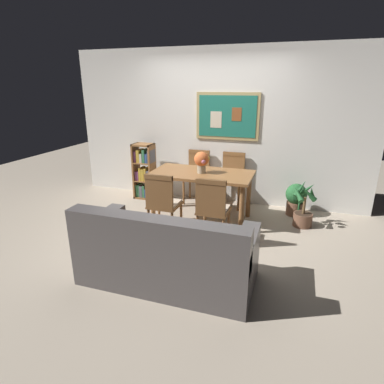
{
  "coord_description": "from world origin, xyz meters",
  "views": [
    {
      "loc": [
        1.35,
        -3.86,
        1.99
      ],
      "look_at": [
        0.11,
        -0.1,
        0.65
      ],
      "focal_mm": 29.6,
      "sensor_mm": 36.0,
      "label": 1
    }
  ],
  "objects_px": {
    "dining_chair_near_right": "(212,206)",
    "dining_chair_near_left": "(162,200)",
    "flower_vase": "(202,161)",
    "leather_couch": "(166,256)",
    "dining_chair_far_left": "(197,172)",
    "potted_ivy": "(296,199)",
    "bookshelf": "(145,172)",
    "potted_palm": "(303,210)",
    "dining_table": "(202,179)",
    "dining_chair_far_right": "(232,175)"
  },
  "relations": [
    {
      "from": "dining_chair_near_right",
      "to": "dining_chair_near_left",
      "type": "xyz_separation_m",
      "value": [
        -0.69,
        -0.01,
        0.0
      ]
    },
    {
      "from": "dining_chair_near_right",
      "to": "flower_vase",
      "type": "bearing_deg",
      "value": 116.64
    },
    {
      "from": "leather_couch",
      "to": "flower_vase",
      "type": "distance_m",
      "value": 1.82
    },
    {
      "from": "dining_chair_near_left",
      "to": "flower_vase",
      "type": "xyz_separation_m",
      "value": [
        0.32,
        0.74,
        0.4
      ]
    },
    {
      "from": "dining_chair_near_right",
      "to": "leather_couch",
      "type": "relative_size",
      "value": 0.51
    },
    {
      "from": "dining_chair_near_left",
      "to": "flower_vase",
      "type": "relative_size",
      "value": 2.84
    },
    {
      "from": "dining_chair_far_left",
      "to": "potted_ivy",
      "type": "xyz_separation_m",
      "value": [
        1.69,
        -0.13,
        -0.26
      ]
    },
    {
      "from": "bookshelf",
      "to": "potted_palm",
      "type": "height_order",
      "value": "bookshelf"
    },
    {
      "from": "dining_chair_far_left",
      "to": "potted_palm",
      "type": "bearing_deg",
      "value": -16.88
    },
    {
      "from": "dining_chair_near_left",
      "to": "dining_chair_far_left",
      "type": "xyz_separation_m",
      "value": [
        0.01,
        1.52,
        0.0
      ]
    },
    {
      "from": "potted_ivy",
      "to": "potted_palm",
      "type": "distance_m",
      "value": 0.43
    },
    {
      "from": "dining_table",
      "to": "leather_couch",
      "type": "distance_m",
      "value": 1.76
    },
    {
      "from": "dining_chair_near_right",
      "to": "dining_chair_far_left",
      "type": "relative_size",
      "value": 1.0
    },
    {
      "from": "dining_chair_far_left",
      "to": "dining_chair_far_right",
      "type": "bearing_deg",
      "value": -0.07
    },
    {
      "from": "bookshelf",
      "to": "potted_ivy",
      "type": "xyz_separation_m",
      "value": [
        2.66,
        0.01,
        -0.21
      ]
    },
    {
      "from": "dining_chair_far_right",
      "to": "leather_couch",
      "type": "height_order",
      "value": "dining_chair_far_right"
    },
    {
      "from": "dining_chair_near_left",
      "to": "potted_ivy",
      "type": "bearing_deg",
      "value": 39.28
    },
    {
      "from": "dining_chair_far_right",
      "to": "bookshelf",
      "type": "height_order",
      "value": "bookshelf"
    },
    {
      "from": "dining_chair_near_right",
      "to": "dining_chair_far_right",
      "type": "bearing_deg",
      "value": 91.99
    },
    {
      "from": "dining_chair_far_left",
      "to": "dining_table",
      "type": "bearing_deg",
      "value": -67.93
    },
    {
      "from": "dining_table",
      "to": "bookshelf",
      "type": "height_order",
      "value": "bookshelf"
    },
    {
      "from": "dining_table",
      "to": "dining_chair_far_left",
      "type": "distance_m",
      "value": 0.83
    },
    {
      "from": "dining_chair_far_right",
      "to": "potted_palm",
      "type": "height_order",
      "value": "dining_chair_far_right"
    },
    {
      "from": "leather_couch",
      "to": "flower_vase",
      "type": "height_order",
      "value": "flower_vase"
    },
    {
      "from": "dining_chair_near_left",
      "to": "leather_couch",
      "type": "height_order",
      "value": "dining_chair_near_left"
    },
    {
      "from": "potted_palm",
      "to": "dining_chair_near_left",
      "type": "bearing_deg",
      "value": -151.75
    },
    {
      "from": "flower_vase",
      "to": "bookshelf",
      "type": "bearing_deg",
      "value": 153.08
    },
    {
      "from": "dining_chair_near_right",
      "to": "potted_ivy",
      "type": "bearing_deg",
      "value": 53.63
    },
    {
      "from": "dining_table",
      "to": "dining_chair_near_right",
      "type": "relative_size",
      "value": 1.66
    },
    {
      "from": "dining_chair_near_left",
      "to": "leather_couch",
      "type": "xyz_separation_m",
      "value": [
        0.45,
        -0.97,
        -0.23
      ]
    },
    {
      "from": "dining_chair_near_left",
      "to": "bookshelf",
      "type": "height_order",
      "value": "bookshelf"
    },
    {
      "from": "dining_chair_far_right",
      "to": "flower_vase",
      "type": "relative_size",
      "value": 2.84
    },
    {
      "from": "dining_chair_near_left",
      "to": "leather_couch",
      "type": "distance_m",
      "value": 1.09
    },
    {
      "from": "dining_chair_far_right",
      "to": "bookshelf",
      "type": "relative_size",
      "value": 0.9
    },
    {
      "from": "dining_chair_near_right",
      "to": "leather_couch",
      "type": "height_order",
      "value": "dining_chair_near_right"
    },
    {
      "from": "leather_couch",
      "to": "dining_chair_far_right",
      "type": "bearing_deg",
      "value": 85.75
    },
    {
      "from": "dining_chair_near_left",
      "to": "dining_chair_far_right",
      "type": "bearing_deg",
      "value": 67.4
    },
    {
      "from": "dining_chair_near_left",
      "to": "potted_ivy",
      "type": "xyz_separation_m",
      "value": [
        1.7,
        1.39,
        -0.26
      ]
    },
    {
      "from": "dining_chair_far_left",
      "to": "bookshelf",
      "type": "relative_size",
      "value": 0.9
    },
    {
      "from": "bookshelf",
      "to": "flower_vase",
      "type": "bearing_deg",
      "value": -26.92
    },
    {
      "from": "dining_chair_far_left",
      "to": "flower_vase",
      "type": "xyz_separation_m",
      "value": [
        0.31,
        -0.79,
        0.4
      ]
    },
    {
      "from": "dining_chair_near_left",
      "to": "leather_couch",
      "type": "relative_size",
      "value": 0.51
    },
    {
      "from": "dining_table",
      "to": "flower_vase",
      "type": "distance_m",
      "value": 0.29
    },
    {
      "from": "bookshelf",
      "to": "potted_ivy",
      "type": "relative_size",
      "value": 1.88
    },
    {
      "from": "dining_chair_near_left",
      "to": "bookshelf",
      "type": "distance_m",
      "value": 1.68
    },
    {
      "from": "dining_table",
      "to": "dining_chair_near_left",
      "type": "distance_m",
      "value": 0.83
    },
    {
      "from": "dining_chair_far_right",
      "to": "bookshelf",
      "type": "bearing_deg",
      "value": -175.04
    },
    {
      "from": "potted_ivy",
      "to": "potted_palm",
      "type": "xyz_separation_m",
      "value": [
        0.11,
        -0.42,
        -0.02
      ]
    },
    {
      "from": "flower_vase",
      "to": "leather_couch",
      "type": "bearing_deg",
      "value": -85.78
    },
    {
      "from": "dining_chair_far_right",
      "to": "leather_couch",
      "type": "bearing_deg",
      "value": -94.25
    }
  ]
}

